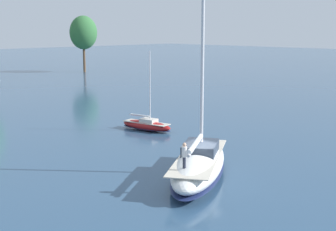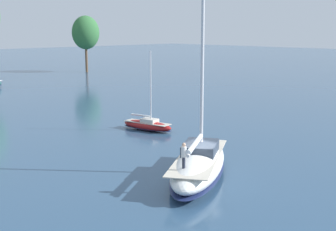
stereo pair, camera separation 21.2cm
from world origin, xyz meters
The scene contains 4 objects.
ground_plane centered at (0.00, 0.00, 0.00)m, with size 400.00×400.00×0.00m, color #2D4C6B.
tree_shore_left centered at (40.57, 70.66, 9.09)m, with size 6.31×6.31×12.99m.
sailboat_main centered at (0.02, 0.02, 1.07)m, with size 11.46×8.81×15.79m.
sailboat_moored_near_marina centered at (7.83, 13.80, 0.55)m, with size 2.69×6.01×8.00m.
Camera 1 is at (-23.46, -20.22, 10.18)m, focal length 50.00 mm.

